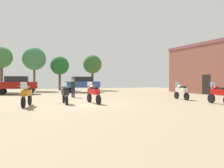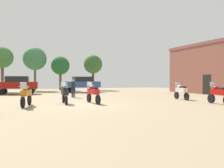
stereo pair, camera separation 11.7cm
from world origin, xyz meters
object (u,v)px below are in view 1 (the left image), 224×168
(motorcycle_2, at_px, (181,91))
(tree_6, at_px, (34,59))
(motorcycle_6, at_px, (27,94))
(car_1, at_px, (17,84))
(motorcycle_1, at_px, (93,93))
(tree_4, at_px, (60,66))
(motorcycle_5, at_px, (65,93))
(car_4, at_px, (82,83))
(tree_5, at_px, (1,58))
(motorcycle_4, at_px, (219,93))
(person_3, at_px, (73,87))
(tree_1, at_px, (92,65))

(motorcycle_2, height_order, tree_6, tree_6)
(motorcycle_6, relative_size, car_1, 0.47)
(motorcycle_1, xyz_separation_m, car_1, (-4.94, 12.56, 0.44))
(motorcycle_1, height_order, tree_4, tree_4)
(motorcycle_1, xyz_separation_m, motorcycle_5, (-1.85, 0.50, -0.02))
(car_4, xyz_separation_m, tree_5, (-9.70, 6.25, 3.45))
(motorcycle_4, xyz_separation_m, person_3, (-7.71, 9.31, 0.23))
(car_1, bearing_deg, motorcycle_2, -128.50)
(motorcycle_2, height_order, car_4, car_4)
(tree_5, bearing_deg, tree_4, 6.25)
(tree_4, height_order, tree_6, tree_6)
(motorcycle_4, relative_size, tree_1, 0.38)
(tree_5, bearing_deg, tree_1, 0.07)
(motorcycle_5, height_order, motorcycle_6, motorcycle_6)
(motorcycle_4, height_order, car_4, car_4)
(car_1, height_order, person_3, car_1)
(motorcycle_1, relative_size, tree_6, 0.35)
(motorcycle_1, relative_size, tree_4, 0.44)
(person_3, distance_m, tree_5, 16.05)
(tree_1, distance_m, tree_4, 5.08)
(car_4, xyz_separation_m, tree_6, (-5.37, 7.36, 3.53))
(car_1, xyz_separation_m, tree_5, (-2.00, 7.22, 3.45))
(tree_1, bearing_deg, motorcycle_2, -85.61)
(motorcycle_6, relative_size, tree_5, 0.34)
(tree_4, xyz_separation_m, tree_5, (-8.03, -0.88, 0.88))
(tree_1, xyz_separation_m, tree_4, (-4.99, 0.87, -0.27))
(motorcycle_2, xyz_separation_m, person_3, (-7.73, 5.49, 0.25))
(motorcycle_5, relative_size, tree_1, 0.39)
(motorcycle_6, relative_size, tree_1, 0.38)
(tree_4, relative_size, tree_5, 0.85)
(car_1, distance_m, tree_6, 9.35)
(motorcycle_5, bearing_deg, motorcycle_2, 1.31)
(motorcycle_2, xyz_separation_m, motorcycle_4, (-0.02, -3.82, 0.01))
(tree_1, xyz_separation_m, tree_6, (-8.70, 1.10, 0.69))
(car_1, xyz_separation_m, tree_1, (11.02, 7.24, 2.84))
(tree_4, height_order, tree_5, tree_5)
(car_1, xyz_separation_m, tree_6, (2.33, 8.34, 3.53))
(motorcycle_6, bearing_deg, motorcycle_1, -162.47)
(car_1, relative_size, tree_4, 0.86)
(motorcycle_2, relative_size, car_1, 0.47)
(motorcycle_1, distance_m, motorcycle_2, 7.59)
(motorcycle_4, xyz_separation_m, motorcycle_6, (-11.86, 3.45, 0.01))
(motorcycle_2, height_order, tree_1, tree_1)
(person_3, bearing_deg, motorcycle_5, -83.36)
(motorcycle_4, bearing_deg, tree_1, 99.47)
(motorcycle_4, relative_size, motorcycle_6, 0.99)
(tree_4, bearing_deg, car_1, -126.65)
(motorcycle_2, distance_m, motorcycle_4, 3.82)
(car_1, distance_m, tree_1, 13.49)
(motorcycle_5, height_order, tree_1, tree_1)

